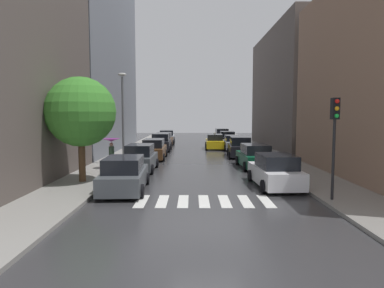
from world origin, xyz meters
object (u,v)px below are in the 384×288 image
at_px(parked_car_right_second, 254,157).
at_px(parked_car_right_sixth, 221,135).
at_px(parked_car_right_fifth, 227,138).
at_px(parked_car_left_sixth, 167,137).
at_px(traffic_light_right_corner, 334,126).
at_px(parked_car_right_third, 239,148).
at_px(pedestrian_foreground, 111,146).
at_px(taxi_midroad, 214,142).
at_px(street_tree_left, 80,112).
at_px(parked_car_left_nearest, 124,175).
at_px(parked_car_right_nearest, 275,172).
at_px(parked_car_left_fifth, 164,140).
at_px(lamp_post_left, 123,112).
at_px(parked_car_right_fourth, 233,143).
at_px(parked_car_left_second, 140,159).
at_px(parked_car_left_fourth, 161,143).
at_px(parked_car_left_third, 154,150).

xyz_separation_m(parked_car_right_second, parked_car_right_sixth, (-0.15, 25.29, 0.03)).
distance_m(parked_car_right_fifth, parked_car_right_sixth, 6.32).
height_order(parked_car_left_sixth, traffic_light_right_corner, traffic_light_right_corner).
relative_size(parked_car_right_third, pedestrian_foreground, 2.24).
xyz_separation_m(taxi_midroad, street_tree_left, (-8.45, -19.36, 3.13)).
bearing_deg(parked_car_right_fifth, parked_car_left_nearest, 165.80).
xyz_separation_m(parked_car_right_second, street_tree_left, (-10.39, -5.80, 3.11)).
height_order(parked_car_left_sixth, parked_car_right_nearest, parked_car_right_nearest).
bearing_deg(parked_car_left_fifth, parked_car_right_fifth, -70.91).
relative_size(parked_car_right_nearest, lamp_post_left, 0.69).
relative_size(parked_car_right_nearest, traffic_light_right_corner, 1.07).
height_order(parked_car_left_sixth, street_tree_left, street_tree_left).
xyz_separation_m(parked_car_right_sixth, lamp_post_left, (-9.33, -24.46, 3.16)).
height_order(parked_car_right_fourth, parked_car_right_fifth, parked_car_right_fifth).
xyz_separation_m(parked_car_left_second, parked_car_right_sixth, (7.75, 26.72, -0.01)).
relative_size(parked_car_left_fourth, street_tree_left, 0.74).
relative_size(parked_car_left_fourth, parked_car_right_third, 0.93).
bearing_deg(taxi_midroad, parked_car_right_second, -170.44).
bearing_deg(traffic_light_right_corner, lamp_post_left, 135.98).
bearing_deg(parked_car_left_second, parked_car_right_fifth, -20.56).
height_order(parked_car_left_sixth, taxi_midroad, taxi_midroad).
bearing_deg(parked_car_right_fourth, parked_car_left_sixth, 39.60).
bearing_deg(parked_car_right_fourth, taxi_midroad, 57.82).
distance_m(parked_car_left_fourth, parked_car_right_sixth, 15.86).
height_order(parked_car_left_fifth, parked_car_right_third, parked_car_right_third).
height_order(street_tree_left, lamp_post_left, lamp_post_left).
height_order(parked_car_left_third, taxi_midroad, taxi_midroad).
xyz_separation_m(parked_car_right_third, traffic_light_right_corner, (1.72, -15.92, 2.44)).
distance_m(parked_car_left_fourth, taxi_midroad, 6.16).
distance_m(parked_car_right_second, parked_car_right_third, 6.13).
bearing_deg(parked_car_left_sixth, parked_car_right_sixth, -68.10).
distance_m(parked_car_left_sixth, street_tree_left, 27.91).
distance_m(parked_car_right_nearest, parked_car_right_sixth, 31.79).
relative_size(parked_car_right_third, parked_car_right_fifth, 0.96).
height_order(parked_car_left_third, traffic_light_right_corner, traffic_light_right_corner).
distance_m(parked_car_left_sixth, parked_car_right_sixth, 8.45).
bearing_deg(parked_car_right_fourth, parked_car_left_third, 134.91).
bearing_deg(parked_car_right_second, parked_car_left_nearest, 132.04).
bearing_deg(parked_car_left_fifth, street_tree_left, 175.47).
bearing_deg(parked_car_right_third, parked_car_right_fourth, 1.46).
relative_size(parked_car_right_nearest, parked_car_right_third, 1.02).
bearing_deg(parked_car_left_second, parked_car_right_third, -44.96).
bearing_deg(parked_car_right_fifth, parked_car_right_fourth, -178.36).
distance_m(parked_car_right_fourth, parked_car_right_fifth, 6.61).
bearing_deg(taxi_midroad, parked_car_left_fifth, 64.23).
height_order(pedestrian_foreground, street_tree_left, street_tree_left).
distance_m(parked_car_left_second, parked_car_right_fifth, 21.88).
relative_size(parked_car_right_fifth, street_tree_left, 0.83).
relative_size(parked_car_left_fifth, parked_car_right_fourth, 0.97).
distance_m(parked_car_left_sixth, taxi_midroad, 10.17).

